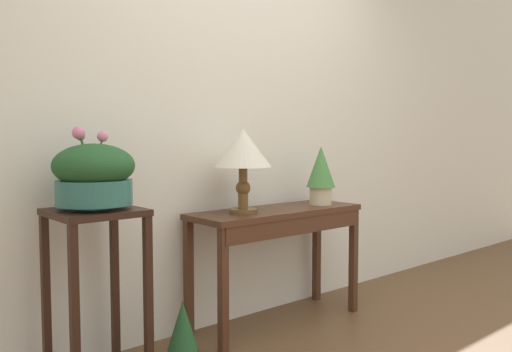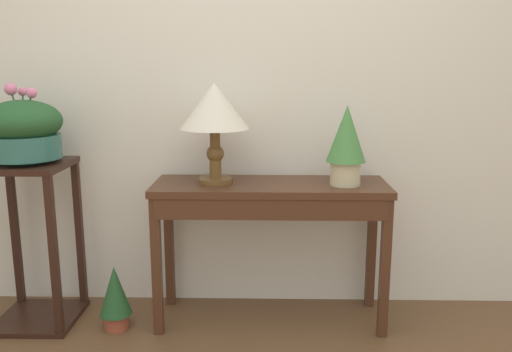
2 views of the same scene
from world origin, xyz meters
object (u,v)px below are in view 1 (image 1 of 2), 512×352
planter_bowl_wide (94,174)px  potted_plant_floor (183,330)px  potted_plant_on_console (321,173)px  pedestal_stand_left (97,298)px  table_lamp (243,152)px  console_table (280,227)px

planter_bowl_wide → potted_plant_floor: (0.42, -0.08, -0.82)m
potted_plant_on_console → planter_bowl_wide: bearing=-179.7°
potted_plant_on_console → pedestal_stand_left: bearing=-179.7°
table_lamp → potted_plant_on_console: 0.65m
pedestal_stand_left → potted_plant_floor: pedestal_stand_left is taller
console_table → pedestal_stand_left: size_ratio=1.38×
table_lamp → pedestal_stand_left: 1.14m
potted_plant_on_console → planter_bowl_wide: (-1.56, -0.01, 0.06)m
potted_plant_on_console → pedestal_stand_left: potted_plant_on_console is taller
potted_plant_on_console → potted_plant_floor: potted_plant_on_console is taller
console_table → potted_plant_floor: (-0.77, -0.09, -0.44)m
potted_plant_on_console → console_table: bearing=178.2°
console_table → potted_plant_on_console: bearing=-1.8°
table_lamp → planter_bowl_wide: size_ratio=1.29×
console_table → table_lamp: (-0.27, 0.02, 0.47)m
planter_bowl_wide → table_lamp: bearing=2.6°
table_lamp → potted_plant_floor: bearing=-166.7°
console_table → potted_plant_on_console: potted_plant_on_console is taller
console_table → planter_bowl_wide: planter_bowl_wide is taller
table_lamp → planter_bowl_wide: table_lamp is taller
console_table → pedestal_stand_left: (-1.19, -0.02, -0.20)m
table_lamp → pedestal_stand_left: size_ratio=0.59×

